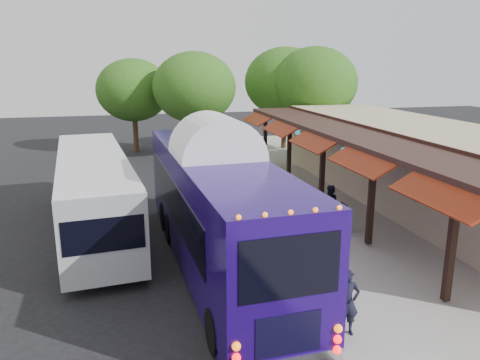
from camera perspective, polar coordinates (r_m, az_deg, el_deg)
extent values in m
plane|color=black|center=(15.33, 2.68, -9.80)|extent=(90.00, 90.00, 0.00)
cube|color=#9E9B93|center=(20.57, 12.89, -3.58)|extent=(10.00, 40.00, 0.15)
cube|color=gray|center=(18.92, -0.67, -4.79)|extent=(0.20, 40.00, 0.16)
cube|color=tan|center=(21.93, 21.34, 1.56)|extent=(5.00, 20.00, 3.60)
cube|color=black|center=(20.31, 15.87, 5.37)|extent=(0.06, 20.00, 0.60)
cube|color=#331E19|center=(19.79, 13.16, 5.61)|extent=(2.60, 20.00, 0.18)
cube|color=black|center=(13.04, 24.41, -7.00)|extent=(0.18, 0.18, 3.16)
cube|color=maroon|center=(12.38, 23.48, -1.44)|extent=(1.00, 3.20, 0.57)
cube|color=black|center=(16.16, 15.71, -2.25)|extent=(0.18, 0.18, 3.16)
cube|color=maroon|center=(15.63, 14.67, 2.36)|extent=(1.00, 3.20, 0.57)
cube|color=black|center=(19.60, 9.99, 0.94)|extent=(0.18, 0.18, 3.16)
cube|color=maroon|center=(19.17, 8.98, 4.78)|extent=(1.00, 3.20, 0.57)
cube|color=black|center=(23.22, 6.00, 3.15)|extent=(0.18, 0.18, 3.16)
cube|color=maroon|center=(22.86, 5.07, 6.41)|extent=(1.00, 3.20, 0.57)
cube|color=black|center=(26.95, 3.10, 4.75)|extent=(0.18, 0.18, 3.16)
cube|color=maroon|center=(26.64, 2.24, 7.57)|extent=(1.00, 3.20, 0.57)
sphere|color=#1A708F|center=(14.49, 21.32, -0.18)|extent=(0.26, 0.26, 0.26)
sphere|color=#1A708F|center=(18.68, 12.55, 3.53)|extent=(0.26, 0.26, 0.26)
sphere|color=#1A708F|center=(23.19, 7.05, 5.80)|extent=(0.26, 0.26, 0.26)
cube|color=#1E085F|center=(14.39, -2.88, -3.02)|extent=(2.99, 11.81, 3.08)
cube|color=#1E085F|center=(14.98, -2.80, -9.19)|extent=(2.94, 11.69, 0.34)
ellipsoid|color=white|center=(14.02, -2.96, 2.91)|extent=(2.98, 11.58, 0.55)
cube|color=black|center=(8.90, 4.63, -10.77)|extent=(2.04, 0.12, 1.27)
sphere|color=#FF0C0C|center=(10.13, 10.54, -19.45)|extent=(0.18, 0.18, 0.18)
cylinder|color=black|center=(10.81, -4.08, -17.85)|extent=(0.34, 1.03, 1.02)
cylinder|color=black|center=(11.35, 7.68, -16.27)|extent=(0.34, 1.03, 1.02)
cylinder|color=black|center=(18.23, -8.64, -4.26)|extent=(0.34, 1.03, 1.02)
cylinder|color=black|center=(18.55, -1.68, -3.77)|extent=(0.34, 1.03, 1.02)
cube|color=#9A9DA2|center=(18.18, -17.37, -1.25)|extent=(3.42, 11.11, 2.52)
cube|color=black|center=(18.25, -21.17, -0.82)|extent=(0.92, 9.25, 0.95)
cube|color=black|center=(18.09, -13.64, -0.37)|extent=(0.92, 9.25, 0.95)
cube|color=silver|center=(17.90, -17.68, 2.76)|extent=(3.35, 10.89, 0.10)
cylinder|color=black|center=(15.06, -21.97, -9.46)|extent=(0.35, 0.93, 0.91)
cylinder|color=black|center=(14.88, -13.52, -9.06)|extent=(0.35, 0.93, 0.91)
cylinder|color=black|center=(21.73, -19.61, -2.05)|extent=(0.35, 0.93, 0.91)
cylinder|color=black|center=(21.61, -13.84, -1.72)|extent=(0.35, 0.93, 0.91)
imported|color=black|center=(11.22, 12.91, -14.35)|extent=(0.62, 0.45, 1.58)
imported|color=black|center=(18.25, 10.84, -2.99)|extent=(0.90, 0.79, 1.54)
imported|color=black|center=(17.22, 2.41, -3.49)|extent=(1.04, 0.51, 1.71)
imported|color=black|center=(28.56, -1.46, 3.62)|extent=(1.18, 0.84, 1.66)
cube|color=black|center=(17.48, 12.49, -4.58)|extent=(0.06, 0.06, 1.11)
cube|color=black|center=(17.40, 12.54, -3.79)|extent=(0.06, 0.51, 0.61)
cube|color=white|center=(17.39, 12.45, -3.80)|extent=(0.03, 0.42, 0.51)
cylinder|color=#382314|center=(31.34, -5.45, 5.59)|extent=(0.36, 0.36, 3.13)
ellipsoid|color=#254E13|center=(31.03, -5.59, 11.17)|extent=(5.40, 5.40, 4.59)
cylinder|color=#382314|center=(34.01, 5.38, 6.41)|extent=(0.36, 0.36, 3.29)
ellipsoid|color=#254E13|center=(33.73, 5.51, 11.83)|extent=(5.68, 5.68, 4.83)
cylinder|color=#382314|center=(32.55, 8.88, 5.94)|extent=(0.36, 0.36, 3.28)
ellipsoid|color=#254E13|center=(32.25, 9.10, 11.58)|extent=(5.66, 5.66, 4.81)
cylinder|color=#382314|center=(33.98, -12.62, 5.82)|extent=(0.36, 0.36, 2.93)
ellipsoid|color=#254E13|center=(33.70, -12.88, 10.64)|extent=(5.06, 5.06, 4.30)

